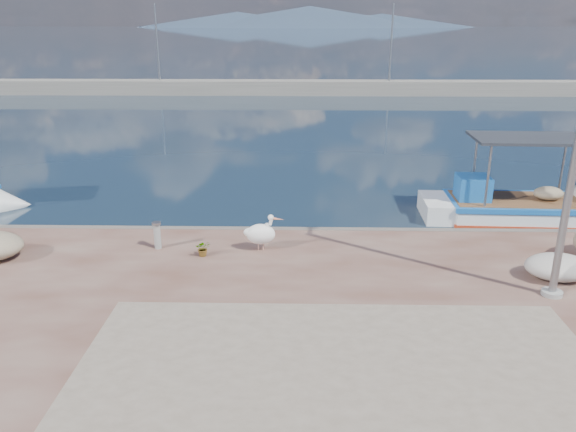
{
  "coord_description": "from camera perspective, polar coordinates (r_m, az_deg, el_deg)",
  "views": [
    {
      "loc": [
        0.3,
        -9.96,
        6.09
      ],
      "look_at": [
        0.0,
        3.8,
        1.3
      ],
      "focal_mm": 35.0,
      "sensor_mm": 36.0,
      "label": 1
    }
  ],
  "objects": [
    {
      "name": "net_pile_d",
      "position": [
        14.26,
        25.76,
        -4.69
      ],
      "size": [
        1.5,
        1.13,
        0.56
      ],
      "primitive_type": "ellipsoid",
      "color": "beige",
      "rests_on": "quay"
    },
    {
      "name": "bollard_near",
      "position": [
        14.87,
        -13.15,
        -1.81
      ],
      "size": [
        0.24,
        0.24,
        0.72
      ],
      "color": "gray",
      "rests_on": "quay"
    },
    {
      "name": "ground",
      "position": [
        11.68,
        -0.41,
        -12.24
      ],
      "size": [
        1400.0,
        1400.0,
        0.0
      ],
      "primitive_type": "plane",
      "color": "#162635",
      "rests_on": "ground"
    },
    {
      "name": "quay_patch",
      "position": [
        8.95,
        5.81,
        -19.53
      ],
      "size": [
        9.0,
        7.0,
        0.01
      ],
      "primitive_type": "cube",
      "color": "gray",
      "rests_on": "quay"
    },
    {
      "name": "pelican",
      "position": [
        14.36,
        -2.74,
        -1.77
      ],
      "size": [
        1.01,
        0.52,
        0.97
      ],
      "rotation": [
        0.0,
        0.0,
        -0.08
      ],
      "color": "tan",
      "rests_on": "quay"
    },
    {
      "name": "boat_right",
      "position": [
        19.73,
        22.41,
        0.46
      ],
      "size": [
        6.58,
        2.39,
        3.13
      ],
      "rotation": [
        0.0,
        0.0,
        -0.04
      ],
      "color": "white",
      "rests_on": "ground"
    },
    {
      "name": "potted_plant",
      "position": [
        14.24,
        -8.62,
        -3.26
      ],
      "size": [
        0.42,
        0.38,
        0.41
      ],
      "primitive_type": "imported",
      "rotation": [
        0.0,
        0.0,
        0.19
      ],
      "color": "#33722D",
      "rests_on": "quay"
    },
    {
      "name": "breakwater",
      "position": [
        50.26,
        0.91,
        12.92
      ],
      "size": [
        120.0,
        2.2,
        7.5
      ],
      "color": "gray",
      "rests_on": "ground"
    },
    {
      "name": "mountains",
      "position": [
        659.98,
        1.68,
        19.48
      ],
      "size": [
        370.0,
        280.0,
        22.0
      ],
      "color": "#28384C",
      "rests_on": "ground"
    }
  ]
}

